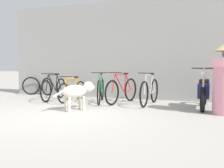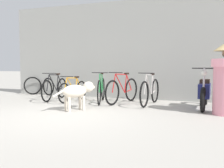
# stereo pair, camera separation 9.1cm
# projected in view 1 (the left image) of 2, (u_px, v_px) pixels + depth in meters

# --- Properties ---
(ground_plane) EXTENTS (60.00, 60.00, 0.00)m
(ground_plane) POSITION_uv_depth(u_px,v_px,m) (59.00, 116.00, 5.80)
(ground_plane) COLOR #ADA89E
(shop_wall_back) EXTENTS (7.73, 0.20, 3.25)m
(shop_wall_back) POSITION_uv_depth(u_px,v_px,m) (112.00, 50.00, 8.96)
(shop_wall_back) COLOR gray
(shop_wall_back) RESTS_ON ground
(bicycle_0) EXTENTS (0.46, 1.75, 0.88)m
(bicycle_0) POSITION_uv_depth(u_px,v_px,m) (54.00, 89.00, 8.44)
(bicycle_0) COLOR black
(bicycle_0) RESTS_ON ground
(bicycle_1) EXTENTS (0.46, 1.59, 0.80)m
(bicycle_1) POSITION_uv_depth(u_px,v_px,m) (72.00, 91.00, 8.12)
(bicycle_1) COLOR black
(bicycle_1) RESTS_ON ground
(bicycle_2) EXTENTS (0.59, 1.67, 0.92)m
(bicycle_2) POSITION_uv_depth(u_px,v_px,m) (101.00, 90.00, 7.85)
(bicycle_2) COLOR black
(bicycle_2) RESTS_ON ground
(bicycle_3) EXTENTS (0.54, 1.76, 0.93)m
(bicycle_3) POSITION_uv_depth(u_px,v_px,m) (122.00, 90.00, 7.77)
(bicycle_3) COLOR black
(bicycle_3) RESTS_ON ground
(bicycle_4) EXTENTS (0.46, 1.74, 0.92)m
(bicycle_4) POSITION_uv_depth(u_px,v_px,m) (150.00, 92.00, 7.43)
(bicycle_4) COLOR black
(bicycle_4) RESTS_ON ground
(motorcycle) EXTENTS (0.58, 1.83, 1.07)m
(motorcycle) POSITION_uv_depth(u_px,v_px,m) (204.00, 92.00, 6.83)
(motorcycle) COLOR black
(motorcycle) RESTS_ON ground
(stray_dog) EXTENTS (0.73, 1.05, 0.71)m
(stray_dog) POSITION_uv_depth(u_px,v_px,m) (78.00, 91.00, 6.53)
(stray_dog) COLOR beige
(stray_dog) RESTS_ON ground
(spare_tire_left) EXTENTS (0.65, 0.30, 0.68)m
(spare_tire_left) POSITION_uv_depth(u_px,v_px,m) (31.00, 86.00, 9.90)
(spare_tire_left) COLOR black
(spare_tire_left) RESTS_ON ground
(spare_tire_right) EXTENTS (0.63, 0.26, 0.65)m
(spare_tire_right) POSITION_uv_depth(u_px,v_px,m) (47.00, 87.00, 9.66)
(spare_tire_right) COLOR black
(spare_tire_right) RESTS_ON ground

